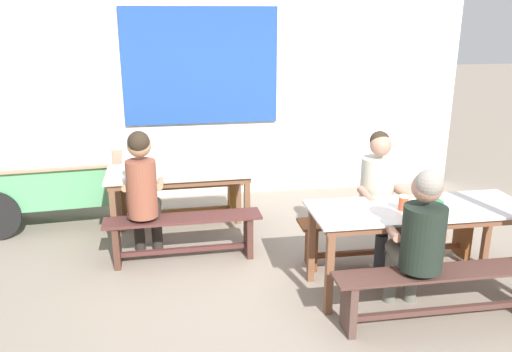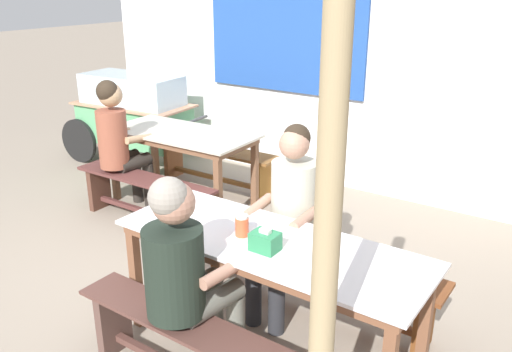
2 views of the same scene
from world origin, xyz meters
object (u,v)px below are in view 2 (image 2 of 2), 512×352
condiment_jar (242,226)px  bench_far_front (145,193)px  dining_table_near (270,252)px  food_cart (132,112)px  bench_far_back (216,161)px  tissue_box (265,241)px  person_left_back_turned (119,138)px  dining_table_far (182,140)px  wooden_support_post (324,285)px  bench_near_back (313,270)px  person_right_near_table (289,211)px  person_near_front (185,268)px

condiment_jar → bench_far_front: bearing=152.4°
dining_table_near → food_cart: 4.00m
bench_far_back → food_cart: (-1.39, 0.11, 0.35)m
tissue_box → condiment_jar: size_ratio=1.18×
condiment_jar → person_left_back_turned: bearing=155.1°
dining_table_far → bench_far_front: bearing=-89.0°
person_left_back_turned → wooden_support_post: (3.07, -1.69, 0.33)m
bench_near_back → bench_far_front: bearing=169.7°
bench_near_back → person_left_back_turned: (-2.36, 0.43, 0.45)m
food_cart → wooden_support_post: wooden_support_post is taller
bench_far_front → person_right_near_table: size_ratio=1.16×
bench_near_back → food_cart: food_cart is taller
bench_near_back → condiment_jar: bearing=-106.8°
bench_far_front → bench_near_back: 2.02m
food_cart → bench_far_front: bearing=-40.5°
person_left_back_turned → condiment_jar: bearing=-24.9°
dining_table_far → bench_near_back: dining_table_far is taller
bench_far_front → condiment_jar: 2.12m
tissue_box → condiment_jar: bearing=160.8°
dining_table_near → person_left_back_turned: person_left_back_turned is taller
wooden_support_post → dining_table_near: bearing=134.8°
wooden_support_post → tissue_box: bearing=137.9°
dining_table_far → condiment_jar: size_ratio=11.67×
bench_far_front → tissue_box: 2.33m
dining_table_near → person_left_back_turned: bearing=157.5°
dining_table_near → bench_far_back: (-2.00, 2.01, -0.38)m
bench_far_back → bench_far_front: same height
food_cart → condiment_jar: size_ratio=14.21×
dining_table_near → food_cart: size_ratio=1.02×
person_left_back_turned → person_right_near_table: 2.25m
dining_table_far → food_cart: 1.54m
bench_near_back → condiment_jar: size_ratio=13.92×
bench_far_back → person_left_back_turned: 1.18m
condiment_jar → person_near_front: bearing=-98.5°
wooden_support_post → dining_table_far: bearing=141.2°
food_cart → wooden_support_post: size_ratio=0.85×
dining_table_far → person_right_near_table: 2.08m
dining_table_far → food_cart: size_ratio=0.82×
bench_far_back → dining_table_near: bearing=-45.1°
dining_table_near → dining_table_far: bearing=143.8°
person_near_front → wooden_support_post: wooden_support_post is taller
person_right_near_table → wooden_support_post: bearing=-53.9°
bench_near_back → tissue_box: size_ratio=11.82×
person_left_back_turned → dining_table_far: bearing=53.4°
bench_near_back → person_near_front: 1.13m
food_cart → person_near_front: (3.16, -2.59, 0.08)m
person_right_near_table → wooden_support_post: (0.87, -1.20, 0.35)m
person_right_near_table → bench_near_back: bearing=23.7°
dining_table_far → person_near_front: person_near_front is taller
food_cart → person_near_front: 4.08m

